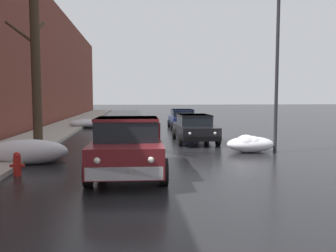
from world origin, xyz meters
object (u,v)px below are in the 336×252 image
(sedan_black_parked_kerbside_close, at_px, (194,128))
(bare_tree_second_along_sidewalk, at_px, (36,55))
(fire_hydrant, at_px, (17,164))
(pickup_truck_maroon_approaching_near_lane, at_px, (128,146))
(sedan_darkblue_parked_kerbside_mid, at_px, (182,118))
(street_lamp_post, at_px, (277,66))

(sedan_black_parked_kerbside_close, bearing_deg, bare_tree_second_along_sidewalk, -148.76)
(bare_tree_second_along_sidewalk, xyz_separation_m, fire_hydrant, (0.16, -3.04, -3.53))
(pickup_truck_maroon_approaching_near_lane, distance_m, sedan_darkblue_parked_kerbside_mid, 15.30)
(sedan_black_parked_kerbside_close, distance_m, fire_hydrant, 9.69)
(pickup_truck_maroon_approaching_near_lane, bearing_deg, bare_tree_second_along_sidewalk, 137.25)
(bare_tree_second_along_sidewalk, height_order, sedan_darkblue_parked_kerbside_mid, bare_tree_second_along_sidewalk)
(bare_tree_second_along_sidewalk, relative_size, sedan_darkblue_parked_kerbside_mid, 1.95)
(pickup_truck_maroon_approaching_near_lane, relative_size, sedan_darkblue_parked_kerbside_mid, 1.27)
(sedan_black_parked_kerbside_close, bearing_deg, fire_hydrant, -132.71)
(bare_tree_second_along_sidewalk, xyz_separation_m, sedan_darkblue_parked_kerbside_mid, (7.16, 11.67, -3.14))
(bare_tree_second_along_sidewalk, relative_size, street_lamp_post, 1.18)
(bare_tree_second_along_sidewalk, distance_m, sedan_darkblue_parked_kerbside_mid, 14.05)
(pickup_truck_maroon_approaching_near_lane, distance_m, sedan_black_parked_kerbside_close, 7.96)
(bare_tree_second_along_sidewalk, xyz_separation_m, street_lamp_post, (9.52, 0.43, -0.27))
(pickup_truck_maroon_approaching_near_lane, xyz_separation_m, sedan_black_parked_kerbside_close, (3.29, 7.25, -0.13))
(sedan_darkblue_parked_kerbside_mid, bearing_deg, pickup_truck_maroon_approaching_near_lane, -104.12)
(bare_tree_second_along_sidewalk, distance_m, pickup_truck_maroon_approaching_near_lane, 5.56)
(sedan_darkblue_parked_kerbside_mid, bearing_deg, fire_hydrant, -115.48)
(sedan_darkblue_parked_kerbside_mid, bearing_deg, bare_tree_second_along_sidewalk, -121.54)
(pickup_truck_maroon_approaching_near_lane, height_order, street_lamp_post, street_lamp_post)
(pickup_truck_maroon_approaching_near_lane, xyz_separation_m, sedan_darkblue_parked_kerbside_mid, (3.73, 14.84, -0.13))
(street_lamp_post, bearing_deg, sedan_darkblue_parked_kerbside_mid, 101.84)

